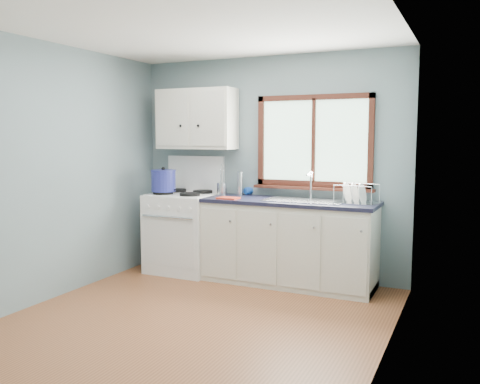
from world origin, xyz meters
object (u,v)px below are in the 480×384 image
at_px(base_cabinets, 288,247).
at_px(stockpot, 163,180).
at_px(thermos, 240,183).
at_px(dish_rack, 356,198).
at_px(skillet, 163,190).
at_px(utensil_crock, 222,189).
at_px(gas_range, 184,230).
at_px(sink, 305,206).

xyz_separation_m(base_cabinets, stockpot, (-1.49, -0.16, 0.68)).
bearing_deg(base_cabinets, thermos, 165.44).
bearing_deg(base_cabinets, dish_rack, 0.55).
relative_size(base_cabinets, skillet, 5.09).
bearing_deg(stockpot, dish_rack, 4.26).
distance_m(base_cabinets, utensil_crock, 1.05).
bearing_deg(base_cabinets, stockpot, -173.98).
bearing_deg(dish_rack, skillet, -169.29).
bearing_deg(dish_rack, gas_range, -173.32).
relative_size(thermos, dish_rack, 0.63).
height_order(base_cabinets, sink, sink).
distance_m(utensil_crock, dish_rack, 1.58).
xyz_separation_m(base_cabinets, utensil_crock, (-0.87, 0.12, 0.58)).
xyz_separation_m(stockpot, dish_rack, (2.20, 0.16, -0.11)).
bearing_deg(gas_range, base_cabinets, 0.82).
distance_m(gas_range, thermos, 0.88).
distance_m(base_cabinets, stockpot, 1.64).
relative_size(base_cabinets, utensil_crock, 5.12).
bearing_deg(skillet, sink, -6.98).
bearing_deg(base_cabinets, utensil_crock, 172.41).
relative_size(skillet, dish_rack, 0.84).
height_order(gas_range, base_cabinets, gas_range).
xyz_separation_m(sink, skillet, (-1.66, -0.18, 0.12)).
relative_size(utensil_crock, thermos, 1.32).
xyz_separation_m(skillet, utensil_crock, (0.62, 0.29, 0.01)).
distance_m(stockpot, dish_rack, 2.21).
distance_m(gas_range, utensil_crock, 0.68).
distance_m(skillet, dish_rack, 2.20).
relative_size(gas_range, stockpot, 3.51).
bearing_deg(utensil_crock, stockpot, -156.37).
height_order(sink, thermos, sink).
bearing_deg(skillet, thermos, 9.87).
bearing_deg(dish_rack, sink, -173.26).
bearing_deg(dish_rack, utensil_crock, -177.98).
bearing_deg(dish_rack, stockpot, -169.78).
bearing_deg(skillet, dish_rack, -8.24).
height_order(sink, utensil_crock, utensil_crock).
bearing_deg(sink, utensil_crock, 173.68).
relative_size(stockpot, utensil_crock, 1.07).
distance_m(sink, dish_rack, 0.55).
height_order(stockpot, utensil_crock, utensil_crock).
distance_m(skillet, stockpot, 0.11).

